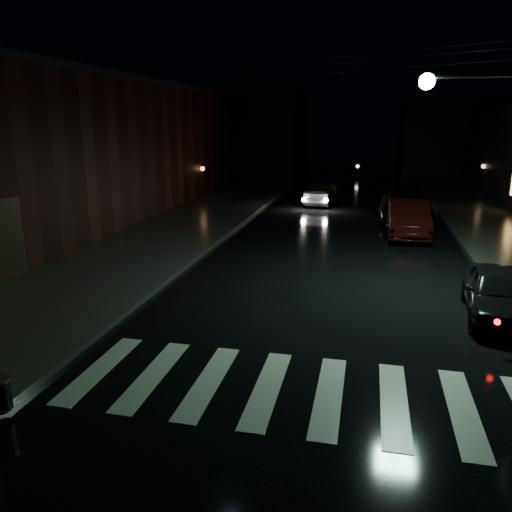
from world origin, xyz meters
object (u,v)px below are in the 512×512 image
Objects in this scene: parked_car_b at (408,218)px; parked_car_c at (401,208)px; parked_car_d at (404,207)px; oncoming_car at (321,194)px; parked_car_a at (498,293)px.

parked_car_b is 3.45m from parked_car_c.
parked_car_b is 1.06× the size of parked_car_c.
parked_car_d is at bearing 89.83° from parked_car_b.
parked_car_b is 9.26m from oncoming_car.
parked_car_d reaches higher than parked_car_c.
parked_car_b is 0.97× the size of parked_car_d.
oncoming_car is (-6.38, 17.66, 0.02)m from parked_car_a.
parked_car_d is at bearing 102.14° from parked_car_a.
parked_car_b is (-1.65, 9.70, 0.15)m from parked_car_a.
parked_car_b is at bearing 104.87° from parked_car_a.
parked_car_c is (-0.15, 3.44, -0.14)m from parked_car_b.
parked_car_b reaches higher than parked_car_a.
oncoming_car reaches higher than parked_car_a.
parked_car_b is at bearing -92.99° from parked_car_c.
oncoming_car is at bearing 129.90° from parked_car_c.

